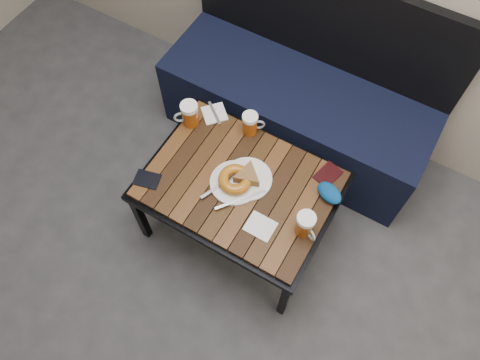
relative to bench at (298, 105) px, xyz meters
The scene contains 12 objects.
bench is the anchor object (origin of this frame).
cafe_table 0.67m from the bench, 87.94° to the right, with size 0.84×0.62×0.47m.
beer_mug_left 0.65m from the bench, 124.71° to the right, with size 0.12×0.11×0.13m.
beer_mug_centre 0.47m from the bench, 100.68° to the right, with size 0.11×0.09×0.12m.
beer_mug_right 0.84m from the bench, 63.07° to the right, with size 0.12×0.10×0.13m.
plate_pie 0.66m from the bench, 85.97° to the right, with size 0.22×0.22×0.06m.
plate_bagel 0.70m from the bench, 89.46° to the right, with size 0.25×0.27×0.06m.
napkin_left 0.52m from the bench, 124.35° to the right, with size 0.15×0.15×0.01m.
napkin_right 0.84m from the bench, 75.75° to the right, with size 0.12×0.10×0.01m.
passport_navy 0.93m from the bench, 111.81° to the right, with size 0.08×0.11×0.01m, color black.
passport_burgundy 0.58m from the bench, 51.35° to the right, with size 0.08×0.12×0.01m, color black.
knit_pouch 0.68m from the bench, 53.22° to the right, with size 0.12×0.08×0.05m, color navy.
Camera 1 is at (0.58, 0.28, 2.27)m, focal length 35.00 mm.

